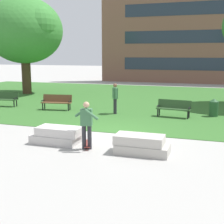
{
  "coord_description": "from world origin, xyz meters",
  "views": [
    {
      "loc": [
        3.95,
        -12.31,
        3.36
      ],
      "look_at": [
        0.42,
        -1.4,
        1.2
      ],
      "focal_mm": 50.0,
      "sensor_mm": 36.0,
      "label": 1
    }
  ],
  "objects_px": {
    "concrete_block_left": "(141,145)",
    "person_skateboarder": "(87,122)",
    "person_bystander_near_lawn": "(115,97)",
    "trash_bin": "(214,107)",
    "park_bench_near_right": "(5,98)",
    "concrete_block_center": "(57,135)",
    "park_bench_near_left": "(174,107)",
    "skateboard": "(88,145)",
    "park_bench_far_right": "(57,101)"
  },
  "relations": [
    {
      "from": "park_bench_near_left",
      "to": "park_bench_far_right",
      "type": "bearing_deg",
      "value": 179.75
    },
    {
      "from": "concrete_block_center",
      "to": "park_bench_far_right",
      "type": "xyz_separation_m",
      "value": [
        -3.38,
        6.37,
        0.23
      ]
    },
    {
      "from": "trash_bin",
      "to": "person_bystander_near_lawn",
      "type": "relative_size",
      "value": 0.56
    },
    {
      "from": "skateboard",
      "to": "person_bystander_near_lawn",
      "type": "bearing_deg",
      "value": 98.33
    },
    {
      "from": "person_bystander_near_lawn",
      "to": "park_bench_far_right",
      "type": "bearing_deg",
      "value": 178.07
    },
    {
      "from": "trash_bin",
      "to": "person_bystander_near_lawn",
      "type": "bearing_deg",
      "value": -169.96
    },
    {
      "from": "person_bystander_near_lawn",
      "to": "park_bench_near_right",
      "type": "bearing_deg",
      "value": 177.97
    },
    {
      "from": "park_bench_near_right",
      "to": "park_bench_far_right",
      "type": "distance_m",
      "value": 3.82
    },
    {
      "from": "person_skateboarder",
      "to": "person_bystander_near_lawn",
      "type": "xyz_separation_m",
      "value": [
        -1.0,
        6.56,
        0.01
      ]
    },
    {
      "from": "trash_bin",
      "to": "park_bench_far_right",
      "type": "bearing_deg",
      "value": -174.86
    },
    {
      "from": "concrete_block_center",
      "to": "person_skateboarder",
      "type": "distance_m",
      "value": 1.53
    },
    {
      "from": "concrete_block_center",
      "to": "skateboard",
      "type": "bearing_deg",
      "value": -3.1
    },
    {
      "from": "concrete_block_left",
      "to": "person_skateboarder",
      "type": "relative_size",
      "value": 1.08
    },
    {
      "from": "concrete_block_center",
      "to": "park_bench_near_left",
      "type": "distance_m",
      "value": 7.3
    },
    {
      "from": "skateboard",
      "to": "park_bench_near_left",
      "type": "height_order",
      "value": "park_bench_near_left"
    },
    {
      "from": "concrete_block_center",
      "to": "concrete_block_left",
      "type": "bearing_deg",
      "value": -3.81
    },
    {
      "from": "concrete_block_left",
      "to": "skateboard",
      "type": "bearing_deg",
      "value": 175.74
    },
    {
      "from": "concrete_block_left",
      "to": "trash_bin",
      "type": "distance_m",
      "value": 7.76
    },
    {
      "from": "park_bench_near_left",
      "to": "park_bench_far_right",
      "type": "xyz_separation_m",
      "value": [
        -6.97,
        0.03,
        0.0
      ]
    },
    {
      "from": "skateboard",
      "to": "person_bystander_near_lawn",
      "type": "relative_size",
      "value": 0.6
    },
    {
      "from": "park_bench_near_right",
      "to": "trash_bin",
      "type": "height_order",
      "value": "trash_bin"
    },
    {
      "from": "skateboard",
      "to": "person_skateboarder",
      "type": "bearing_deg",
      "value": -73.23
    },
    {
      "from": "concrete_block_left",
      "to": "park_bench_far_right",
      "type": "xyz_separation_m",
      "value": [
        -6.67,
        6.59,
        0.23
      ]
    },
    {
      "from": "park_bench_near_right",
      "to": "person_bystander_near_lawn",
      "type": "distance_m",
      "value": 7.55
    },
    {
      "from": "person_bystander_near_lawn",
      "to": "concrete_block_left",
      "type": "bearing_deg",
      "value": -65.48
    },
    {
      "from": "concrete_block_left",
      "to": "trash_bin",
      "type": "xyz_separation_m",
      "value": [
        2.33,
        7.4,
        0.2
      ]
    },
    {
      "from": "skateboard",
      "to": "person_bystander_near_lawn",
      "type": "height_order",
      "value": "person_bystander_near_lawn"
    },
    {
      "from": "concrete_block_left",
      "to": "park_bench_near_left",
      "type": "xyz_separation_m",
      "value": [
        0.31,
        6.56,
        0.23
      ]
    },
    {
      "from": "park_bench_near_right",
      "to": "park_bench_far_right",
      "type": "height_order",
      "value": "same"
    },
    {
      "from": "concrete_block_left",
      "to": "concrete_block_center",
      "type": "bearing_deg",
      "value": 176.19
    },
    {
      "from": "concrete_block_left",
      "to": "park_bench_near_right",
      "type": "bearing_deg",
      "value": 147.28
    },
    {
      "from": "concrete_block_center",
      "to": "person_bystander_near_lawn",
      "type": "height_order",
      "value": "person_bystander_near_lawn"
    },
    {
      "from": "park_bench_near_left",
      "to": "trash_bin",
      "type": "xyz_separation_m",
      "value": [
        2.03,
        0.84,
        -0.04
      ]
    },
    {
      "from": "concrete_block_left",
      "to": "park_bench_near_right",
      "type": "xyz_separation_m",
      "value": [
        -10.48,
        6.73,
        0.23
      ]
    },
    {
      "from": "concrete_block_left",
      "to": "person_skateboarder",
      "type": "bearing_deg",
      "value": -177.2
    },
    {
      "from": "person_bystander_near_lawn",
      "to": "park_bench_near_left",
      "type": "bearing_deg",
      "value": 1.68
    },
    {
      "from": "person_bystander_near_lawn",
      "to": "person_skateboarder",
      "type": "bearing_deg",
      "value": -81.34
    },
    {
      "from": "concrete_block_center",
      "to": "park_bench_near_right",
      "type": "height_order",
      "value": "park_bench_near_right"
    },
    {
      "from": "park_bench_near_left",
      "to": "park_bench_far_right",
      "type": "relative_size",
      "value": 0.99
    },
    {
      "from": "person_bystander_near_lawn",
      "to": "trash_bin",
      "type": "bearing_deg",
      "value": 10.04
    },
    {
      "from": "concrete_block_center",
      "to": "park_bench_near_left",
      "type": "height_order",
      "value": "park_bench_near_left"
    },
    {
      "from": "park_bench_near_left",
      "to": "park_bench_near_right",
      "type": "distance_m",
      "value": 10.79
    },
    {
      "from": "person_skateboarder",
      "to": "park_bench_near_right",
      "type": "relative_size",
      "value": 0.93
    },
    {
      "from": "concrete_block_center",
      "to": "trash_bin",
      "type": "xyz_separation_m",
      "value": [
        5.62,
        7.18,
        0.2
      ]
    },
    {
      "from": "concrete_block_center",
      "to": "park_bench_near_right",
      "type": "bearing_deg",
      "value": 137.83
    },
    {
      "from": "park_bench_near_left",
      "to": "trash_bin",
      "type": "distance_m",
      "value": 2.19
    },
    {
      "from": "concrete_block_center",
      "to": "person_skateboarder",
      "type": "bearing_deg",
      "value": -13.22
    },
    {
      "from": "concrete_block_left",
      "to": "park_bench_near_left",
      "type": "distance_m",
      "value": 6.57
    },
    {
      "from": "skateboard",
      "to": "park_bench_near_left",
      "type": "distance_m",
      "value": 6.84
    },
    {
      "from": "person_bystander_near_lawn",
      "to": "skateboard",
      "type": "bearing_deg",
      "value": -81.67
    }
  ]
}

